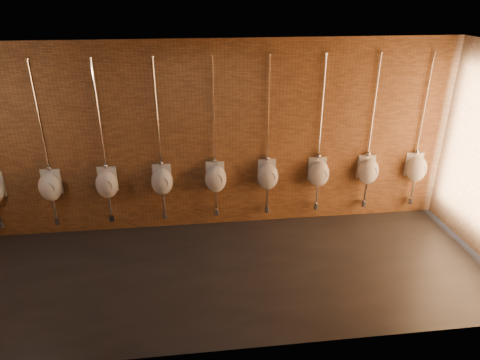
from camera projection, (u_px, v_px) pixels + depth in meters
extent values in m
plane|color=black|center=(213.00, 273.00, 6.38)|extent=(8.50, 8.50, 0.00)
cube|color=black|center=(205.00, 52.00, 5.06)|extent=(8.50, 3.00, 0.04)
cube|color=#946035|center=(204.00, 139.00, 7.08)|extent=(8.50, 0.04, 3.20)
cube|color=#946035|center=(218.00, 234.00, 4.36)|extent=(8.50, 0.04, 3.20)
cylinder|color=silver|center=(1.00, 224.00, 7.11)|extent=(0.09, 0.09, 0.12)
cylinder|color=silver|center=(3.00, 222.00, 7.18)|extent=(0.03, 0.16, 0.03)
ellipsoid|color=white|center=(50.00, 187.00, 6.95)|extent=(0.40, 0.35, 0.48)
cube|color=white|center=(52.00, 181.00, 7.03)|extent=(0.31, 0.07, 0.43)
cylinder|color=#A3A3A3|center=(48.00, 189.00, 6.82)|extent=(0.21, 0.04, 0.21)
cylinder|color=silver|center=(39.00, 118.00, 6.57)|extent=(0.03, 0.03, 1.78)
sphere|color=silver|center=(48.00, 168.00, 6.90)|extent=(0.09, 0.09, 0.09)
cylinder|color=silver|center=(27.00, 59.00, 6.21)|extent=(0.06, 0.06, 0.01)
cylinder|color=silver|center=(54.00, 208.00, 7.10)|extent=(0.03, 0.03, 0.39)
cylinder|color=silver|center=(57.00, 221.00, 7.21)|extent=(0.09, 0.09, 0.12)
cylinder|color=silver|center=(58.00, 219.00, 7.28)|extent=(0.03, 0.16, 0.03)
ellipsoid|color=white|center=(107.00, 184.00, 7.05)|extent=(0.40, 0.35, 0.48)
cube|color=white|center=(108.00, 179.00, 7.13)|extent=(0.31, 0.07, 0.43)
cylinder|color=#A3A3A3|center=(105.00, 186.00, 6.92)|extent=(0.21, 0.04, 0.21)
cylinder|color=silver|center=(99.00, 116.00, 6.67)|extent=(0.03, 0.03, 1.78)
sphere|color=silver|center=(105.00, 166.00, 7.00)|extent=(0.09, 0.09, 0.09)
cylinder|color=silver|center=(90.00, 58.00, 6.30)|extent=(0.06, 0.06, 0.01)
cylinder|color=silver|center=(110.00, 205.00, 7.20)|extent=(0.03, 0.03, 0.39)
cylinder|color=silver|center=(112.00, 218.00, 7.31)|extent=(0.09, 0.09, 0.12)
cylinder|color=silver|center=(112.00, 216.00, 7.38)|extent=(0.03, 0.16, 0.03)
ellipsoid|color=white|center=(162.00, 182.00, 7.14)|extent=(0.40, 0.35, 0.48)
cube|color=white|center=(162.00, 176.00, 7.23)|extent=(0.31, 0.07, 0.43)
cylinder|color=#A3A3A3|center=(162.00, 183.00, 7.02)|extent=(0.21, 0.04, 0.21)
cylinder|color=silver|center=(157.00, 114.00, 6.77)|extent=(0.03, 0.03, 1.78)
sphere|color=silver|center=(161.00, 163.00, 7.10)|extent=(0.09, 0.09, 0.09)
cylinder|color=silver|center=(152.00, 57.00, 6.40)|extent=(0.06, 0.06, 0.01)
cylinder|color=silver|center=(164.00, 202.00, 7.30)|extent=(0.03, 0.03, 0.39)
cylinder|color=silver|center=(165.00, 215.00, 7.40)|extent=(0.09, 0.09, 0.12)
cylinder|color=silver|center=(165.00, 213.00, 7.48)|extent=(0.03, 0.16, 0.03)
ellipsoid|color=white|center=(216.00, 179.00, 7.24)|extent=(0.40, 0.35, 0.48)
cube|color=white|center=(215.00, 174.00, 7.33)|extent=(0.31, 0.07, 0.43)
cylinder|color=#A3A3A3|center=(216.00, 180.00, 7.12)|extent=(0.21, 0.04, 0.21)
cylinder|color=silver|center=(214.00, 112.00, 6.87)|extent=(0.03, 0.03, 1.78)
sphere|color=silver|center=(215.00, 161.00, 7.20)|extent=(0.09, 0.09, 0.09)
cylinder|color=silver|center=(212.00, 56.00, 6.50)|extent=(0.06, 0.06, 0.01)
cylinder|color=silver|center=(216.00, 199.00, 7.40)|extent=(0.03, 0.03, 0.39)
cylinder|color=silver|center=(217.00, 212.00, 7.50)|extent=(0.09, 0.09, 0.12)
cylinder|color=silver|center=(216.00, 210.00, 7.58)|extent=(0.03, 0.16, 0.03)
ellipsoid|color=white|center=(268.00, 176.00, 7.34)|extent=(0.40, 0.35, 0.48)
cube|color=white|center=(267.00, 171.00, 7.43)|extent=(0.31, 0.07, 0.43)
cylinder|color=#A3A3A3|center=(269.00, 178.00, 7.22)|extent=(0.21, 0.04, 0.21)
cylinder|color=silver|center=(269.00, 111.00, 6.97)|extent=(0.03, 0.03, 1.78)
sphere|color=silver|center=(267.00, 158.00, 7.30)|extent=(0.09, 0.09, 0.09)
cylinder|color=silver|center=(270.00, 55.00, 6.60)|extent=(0.06, 0.06, 0.01)
cylinder|color=silver|center=(267.00, 196.00, 7.50)|extent=(0.03, 0.03, 0.39)
cylinder|color=silver|center=(267.00, 209.00, 7.60)|extent=(0.09, 0.09, 0.12)
cylinder|color=silver|center=(266.00, 207.00, 7.67)|extent=(0.03, 0.16, 0.03)
ellipsoid|color=white|center=(319.00, 174.00, 7.44)|extent=(0.40, 0.35, 0.48)
cube|color=white|center=(317.00, 169.00, 7.53)|extent=(0.31, 0.07, 0.43)
cylinder|color=#A3A3A3|center=(321.00, 175.00, 7.32)|extent=(0.21, 0.04, 0.21)
cylinder|color=silver|center=(322.00, 109.00, 7.07)|extent=(0.03, 0.03, 1.78)
sphere|color=silver|center=(318.00, 156.00, 7.40)|extent=(0.09, 0.09, 0.09)
cylinder|color=silver|center=(327.00, 54.00, 6.70)|extent=(0.06, 0.06, 0.01)
cylinder|color=silver|center=(317.00, 193.00, 7.60)|extent=(0.03, 0.03, 0.39)
cylinder|color=silver|center=(316.00, 206.00, 7.70)|extent=(0.09, 0.09, 0.12)
cylinder|color=silver|center=(315.00, 204.00, 7.77)|extent=(0.03, 0.16, 0.03)
ellipsoid|color=white|center=(368.00, 171.00, 7.54)|extent=(0.40, 0.35, 0.48)
cube|color=white|center=(366.00, 166.00, 7.63)|extent=(0.31, 0.07, 0.43)
cylinder|color=#A3A3A3|center=(371.00, 173.00, 7.42)|extent=(0.21, 0.04, 0.21)
cylinder|color=silver|center=(374.00, 107.00, 7.16)|extent=(0.03, 0.03, 1.78)
sphere|color=silver|center=(368.00, 154.00, 7.50)|extent=(0.09, 0.09, 0.09)
cylinder|color=silver|center=(381.00, 53.00, 6.80)|extent=(0.06, 0.06, 0.01)
cylinder|color=silver|center=(366.00, 191.00, 7.70)|extent=(0.03, 0.03, 0.39)
cylinder|color=silver|center=(364.00, 203.00, 7.80)|extent=(0.09, 0.09, 0.12)
cylinder|color=silver|center=(362.00, 201.00, 7.87)|extent=(0.03, 0.16, 0.03)
ellipsoid|color=white|center=(416.00, 169.00, 7.64)|extent=(0.40, 0.35, 0.48)
cube|color=white|center=(414.00, 164.00, 7.73)|extent=(0.31, 0.07, 0.43)
cylinder|color=#A3A3A3|center=(420.00, 170.00, 7.52)|extent=(0.21, 0.04, 0.21)
cylinder|color=silver|center=(425.00, 106.00, 7.26)|extent=(0.03, 0.03, 1.78)
sphere|color=silver|center=(417.00, 152.00, 7.60)|extent=(0.09, 0.09, 0.09)
cylinder|color=silver|center=(435.00, 52.00, 6.90)|extent=(0.06, 0.06, 0.01)
cylinder|color=silver|center=(413.00, 188.00, 7.79)|extent=(0.03, 0.03, 0.39)
cylinder|color=silver|center=(410.00, 201.00, 7.90)|extent=(0.09, 0.09, 0.12)
cylinder|color=silver|center=(408.00, 199.00, 7.97)|extent=(0.03, 0.16, 0.03)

